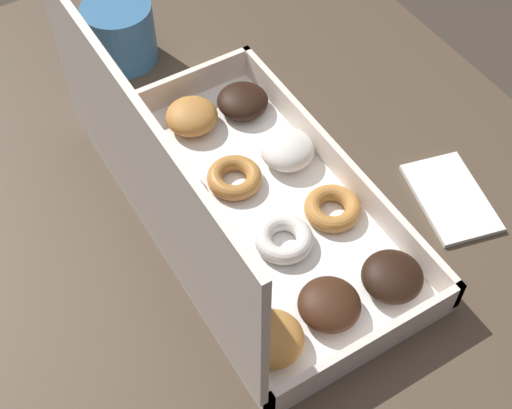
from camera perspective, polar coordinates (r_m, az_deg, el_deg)
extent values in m
cube|color=#4C3D2D|center=(0.82, -3.83, -0.82)|extent=(0.95, 0.83, 0.03)
cylinder|color=#4C3D2D|center=(1.48, 1.58, 7.44)|extent=(0.06, 0.06, 0.75)
cube|color=white|center=(0.79, 0.00, -0.72)|extent=(0.42, 0.23, 0.01)
cube|color=silver|center=(0.82, 6.58, 3.40)|extent=(0.42, 0.01, 0.04)
cube|color=silver|center=(0.75, -7.18, -3.15)|extent=(0.42, 0.01, 0.04)
cube|color=silver|center=(0.69, 8.93, -11.21)|extent=(0.01, 0.23, 0.04)
cube|color=silver|center=(0.90, -6.81, 9.06)|extent=(0.01, 0.23, 0.04)
cube|color=silver|center=(0.65, -8.85, 2.54)|extent=(0.42, 0.01, 0.20)
ellipsoid|color=black|center=(0.74, 10.85, -5.68)|extent=(0.06, 0.06, 0.03)
torus|color=#B77A38|center=(0.79, 6.14, -0.31)|extent=(0.06, 0.06, 0.02)
ellipsoid|color=white|center=(0.83, 2.51, 4.41)|extent=(0.06, 0.06, 0.03)
ellipsoid|color=black|center=(0.89, -1.08, 8.28)|extent=(0.06, 0.06, 0.03)
ellipsoid|color=#381E11|center=(0.71, 5.88, -7.96)|extent=(0.06, 0.06, 0.03)
torus|color=white|center=(0.76, 2.24, -2.78)|extent=(0.06, 0.06, 0.02)
torus|color=#B77A38|center=(0.81, -1.74, 2.16)|extent=(0.06, 0.06, 0.02)
ellipsoid|color=#B77A38|center=(0.87, -5.17, 7.05)|extent=(0.06, 0.06, 0.03)
ellipsoid|color=#B77A38|center=(0.69, 1.25, -10.68)|extent=(0.06, 0.06, 0.03)
torus|color=#381E11|center=(0.74, -2.67, -5.24)|extent=(0.06, 0.06, 0.02)
ellipsoid|color=pink|center=(0.79, -6.04, 0.50)|extent=(0.06, 0.06, 0.03)
torus|color=#B77A38|center=(0.85, -9.30, 4.44)|extent=(0.06, 0.06, 0.02)
cylinder|color=teal|center=(0.97, -10.82, 13.34)|extent=(0.09, 0.09, 0.08)
cylinder|color=black|center=(0.95, -11.17, 15.08)|extent=(0.07, 0.07, 0.01)
cube|color=white|center=(0.84, 15.31, 0.53)|extent=(0.13, 0.10, 0.01)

